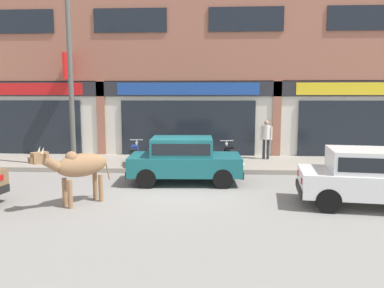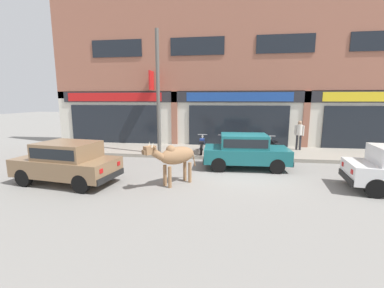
% 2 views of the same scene
% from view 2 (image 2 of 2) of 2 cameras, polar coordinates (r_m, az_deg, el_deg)
% --- Properties ---
extents(ground_plane, '(90.00, 90.00, 0.00)m').
position_cam_2_polar(ground_plane, '(10.45, 10.87, -6.48)').
color(ground_plane, gray).
extents(sidewalk, '(19.00, 3.22, 0.17)m').
position_cam_2_polar(sidewalk, '(14.12, 10.17, -1.80)').
color(sidewalk, gray).
rests_on(sidewalk, ground).
extents(shop_building, '(23.00, 1.40, 9.88)m').
position_cam_2_polar(shop_building, '(15.81, 10.46, 16.38)').
color(shop_building, '#9E604C').
rests_on(shop_building, ground).
extents(cow, '(1.60, 1.74, 1.61)m').
position_cam_2_polar(cow, '(8.76, -3.78, -2.71)').
color(cow, '#936B47').
rests_on(cow, ground).
extents(car_0, '(3.67, 1.74, 1.46)m').
position_cam_2_polar(car_0, '(11.10, 11.72, -1.20)').
color(car_0, black).
rests_on(car_0, ground).
extents(car_1, '(3.76, 2.07, 1.46)m').
position_cam_2_polar(car_1, '(9.96, -25.99, -3.30)').
color(car_1, black).
rests_on(car_1, ground).
extents(motorcycle_0, '(0.52, 1.81, 0.88)m').
position_cam_2_polar(motorcycle_0, '(13.40, 2.22, -0.23)').
color(motorcycle_0, black).
rests_on(motorcycle_0, sidewalk).
extents(motorcycle_1, '(0.52, 1.81, 0.88)m').
position_cam_2_polar(motorcycle_1, '(13.32, 7.01, -0.36)').
color(motorcycle_1, black).
rests_on(motorcycle_1, sidewalk).
extents(motorcycle_2, '(0.65, 1.79, 0.88)m').
position_cam_2_polar(motorcycle_2, '(13.29, 12.82, -0.56)').
color(motorcycle_2, black).
rests_on(motorcycle_2, sidewalk).
extents(motorcycle_3, '(0.62, 1.79, 0.88)m').
position_cam_2_polar(motorcycle_3, '(13.46, 17.85, -0.66)').
color(motorcycle_3, black).
rests_on(motorcycle_3, sidewalk).
extents(pedestrian, '(0.46, 0.32, 1.60)m').
position_cam_2_polar(pedestrian, '(15.14, 22.72, 2.47)').
color(pedestrian, '#2D2D33').
rests_on(pedestrian, sidewalk).
extents(utility_pole, '(0.18, 0.18, 6.06)m').
position_cam_2_polar(utility_pole, '(12.99, -7.54, 11.08)').
color(utility_pole, '#595651').
rests_on(utility_pole, sidewalk).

